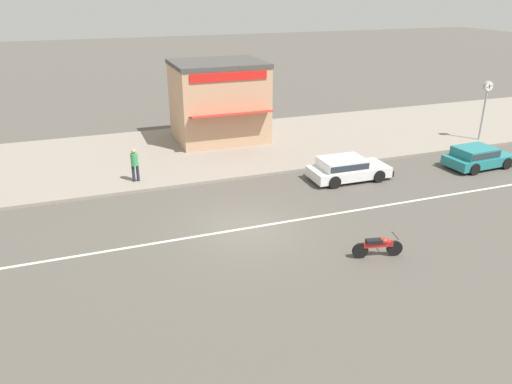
{
  "coord_description": "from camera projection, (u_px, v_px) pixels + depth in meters",
  "views": [
    {
      "loc": [
        -5.61,
        -16.42,
        8.72
      ],
      "look_at": [
        0.98,
        1.52,
        0.8
      ],
      "focal_mm": 35.0,
      "sensor_mm": 36.0,
      "label": 1
    }
  ],
  "objects": [
    {
      "name": "hatchback_white_2",
      "position": [
        346.0,
        168.0,
        24.02
      ],
      "size": [
        3.96,
        1.89,
        1.1
      ],
      "color": "white",
      "rests_on": "ground"
    },
    {
      "name": "ground_plane",
      "position": [
        246.0,
        228.0,
        19.37
      ],
      "size": [
        160.0,
        160.0,
        0.0
      ],
      "primitive_type": "plane",
      "color": "#544F47"
    },
    {
      "name": "kerb_strip",
      "position": [
        187.0,
        152.0,
        28.07
      ],
      "size": [
        68.0,
        10.0,
        0.15
      ],
      "primitive_type": "cube",
      "color": "gray",
      "rests_on": "ground"
    },
    {
      "name": "motorcycle_0",
      "position": [
        378.0,
        246.0,
        17.19
      ],
      "size": [
        1.77,
        0.65,
        0.8
      ],
      "color": "black",
      "rests_on": "ground"
    },
    {
      "name": "hatchback_teal_4",
      "position": [
        477.0,
        156.0,
        25.66
      ],
      "size": [
        3.72,
        1.96,
        1.1
      ],
      "color": "teal",
      "rests_on": "ground"
    },
    {
      "name": "lane_centre_stripe",
      "position": [
        246.0,
        228.0,
        19.36
      ],
      "size": [
        50.4,
        0.14,
        0.01
      ],
      "primitive_type": "cube",
      "color": "silver",
      "rests_on": "ground"
    },
    {
      "name": "street_clock",
      "position": [
        486.0,
        97.0,
        29.07
      ],
      "size": [
        0.6,
        0.22,
        3.49
      ],
      "color": "#9E9EA3",
      "rests_on": "kerb_strip"
    },
    {
      "name": "pedestrian_near_clock",
      "position": [
        135.0,
        163.0,
        23.29
      ],
      "size": [
        0.34,
        0.34,
        1.59
      ],
      "color": "#232838",
      "rests_on": "kerb_strip"
    },
    {
      "name": "shopfront_corner_warung",
      "position": [
        219.0,
        101.0,
        29.39
      ],
      "size": [
        5.23,
        5.11,
        4.57
      ],
      "color": "tan",
      "rests_on": "kerb_strip"
    }
  ]
}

